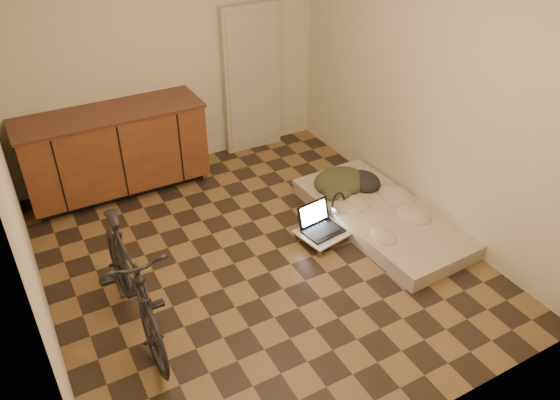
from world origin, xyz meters
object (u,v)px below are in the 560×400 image
bicycle (131,277)px  laptop (320,225)px  futon (381,216)px  lap_desk (329,229)px

bicycle → laptop: bicycle is taller
bicycle → futon: size_ratio=0.82×
futon → bicycle: bearing=-177.9°
lap_desk → laptop: size_ratio=1.70×
futon → lap_desk: 0.57m
futon → lap_desk: size_ratio=2.87×
bicycle → lap_desk: bearing=7.7°
laptop → lap_desk: bearing=-29.0°
laptop → futon: bearing=-15.7°
bicycle → lap_desk: (1.90, 0.25, -0.41)m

